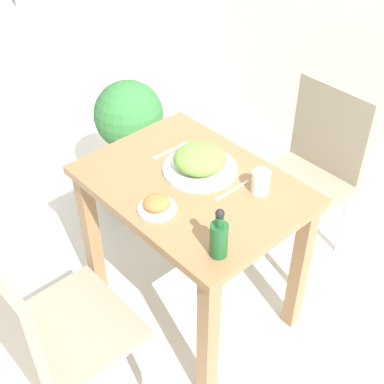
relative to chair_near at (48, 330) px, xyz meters
The scene contains 11 objects.
ground_plane 0.86m from the chair_near, 93.59° to the left, with size 16.00×16.00×0.00m, color silver.
dining_table 0.72m from the chair_near, 93.59° to the left, with size 0.85×0.63×0.73m.
chair_near is the anchor object (origin of this frame).
chair_far 1.40m from the chair_near, 88.62° to the left, with size 0.42×0.42×0.88m.
food_plate 0.84m from the chair_near, 95.81° to the left, with size 0.30×0.30×0.10m.
side_plate 0.57m from the chair_near, 91.19° to the left, with size 0.14×0.14×0.05m.
drink_cup 0.92m from the chair_near, 78.68° to the left, with size 0.07×0.07×0.09m.
sauce_bottle 0.67m from the chair_near, 60.09° to the left, with size 0.06×0.06×0.20m.
fork_utensil 0.86m from the chair_near, 108.25° to the left, with size 0.02×0.18×0.00m.
spoon_utensil 0.83m from the chair_near, 82.82° to the left, with size 0.01×0.17×0.00m.
potted_plant_left 1.26m from the chair_near, 129.86° to the left, with size 0.36×0.36×0.77m.
Camera 1 is at (1.19, -1.09, 2.02)m, focal length 50.00 mm.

